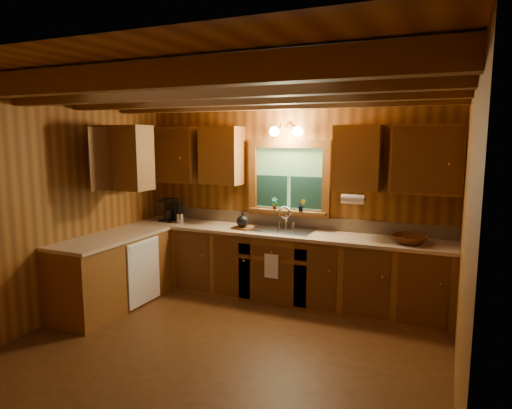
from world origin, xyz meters
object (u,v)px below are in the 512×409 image
at_px(sink, 281,234).
at_px(coffee_maker, 170,210).
at_px(cutting_board, 243,228).
at_px(wicker_basket, 410,239).

relative_size(sink, coffee_maker, 2.52).
height_order(sink, coffee_maker, coffee_maker).
bearing_deg(cutting_board, wicker_basket, 10.94).
bearing_deg(sink, coffee_maker, 179.75).
distance_m(coffee_maker, cutting_board, 1.21).
xyz_separation_m(cutting_board, wicker_basket, (2.09, 0.01, 0.04)).
relative_size(sink, cutting_board, 3.21).
height_order(coffee_maker, cutting_board, coffee_maker).
xyz_separation_m(sink, wicker_basket, (1.58, -0.08, 0.09)).
xyz_separation_m(sink, coffee_maker, (-1.71, 0.01, 0.20)).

